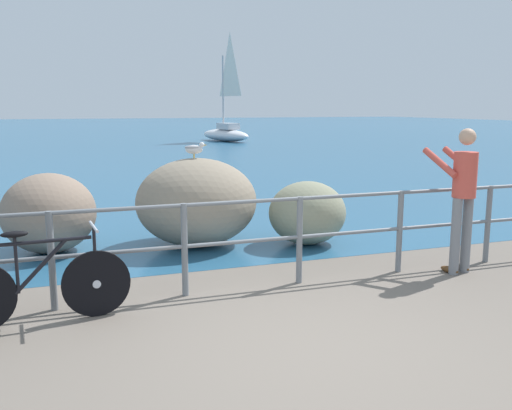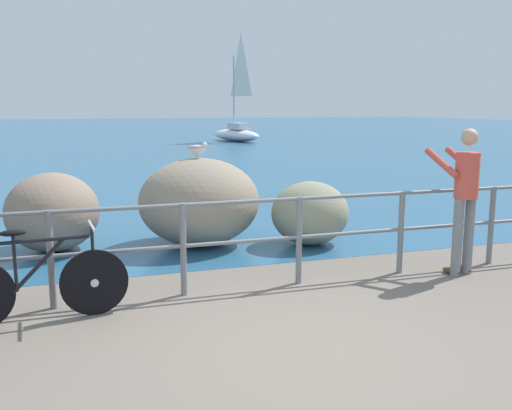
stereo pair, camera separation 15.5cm
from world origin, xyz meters
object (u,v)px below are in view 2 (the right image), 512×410
object	(u,v)px
bicycle	(38,283)
breakwater_boulder_left	(53,212)
person_at_railing	(464,194)
seagull	(197,148)
breakwater_boulder_main	(199,202)
sailboat	(237,129)
breakwater_boulder_right	(310,213)

from	to	relation	value
bicycle	breakwater_boulder_left	distance (m)	2.82
person_at_railing	breakwater_boulder_left	world-z (taller)	person_at_railing
breakwater_boulder_left	bicycle	bearing A→B (deg)	-91.20
bicycle	seagull	world-z (taller)	seagull
breakwater_boulder_main	sailboat	xyz separation A→B (m)	(7.42, 23.77, 0.06)
seagull	sailboat	bearing A→B (deg)	100.71
person_at_railing	seagull	world-z (taller)	person_at_railing
person_at_railing	breakwater_boulder_main	world-z (taller)	person_at_railing
breakwater_boulder_main	seagull	size ratio (longest dim) A/B	5.41
breakwater_boulder_left	breakwater_boulder_right	world-z (taller)	breakwater_boulder_left
bicycle	seagull	distance (m)	3.47
bicycle	breakwater_boulder_right	bearing A→B (deg)	24.63
bicycle	breakwater_boulder_left	world-z (taller)	breakwater_boulder_left
breakwater_boulder_left	seagull	xyz separation A→B (m)	(2.04, -0.26, 0.87)
person_at_railing	breakwater_boulder_left	xyz separation A→B (m)	(-4.78, 2.74, -0.43)
person_at_railing	bicycle	bearing A→B (deg)	79.06
bicycle	breakwater_boulder_main	world-z (taller)	breakwater_boulder_main
person_at_railing	breakwater_boulder_right	world-z (taller)	person_at_railing
seagull	person_at_railing	bearing A→B (deg)	-14.14
breakwater_boulder_main	breakwater_boulder_right	xyz separation A→B (m)	(1.57, -0.48, -0.17)
person_at_railing	sailboat	size ratio (longest dim) A/B	0.29
bicycle	breakwater_boulder_right	xyz separation A→B (m)	(3.68, 2.05, 0.08)
breakwater_boulder_main	breakwater_boulder_left	xyz separation A→B (m)	(-2.06, 0.29, -0.09)
breakwater_boulder_right	sailboat	bearing A→B (deg)	76.43
breakwater_boulder_main	person_at_railing	bearing A→B (deg)	-42.06
breakwater_boulder_right	breakwater_boulder_main	bearing A→B (deg)	163.02
seagull	sailboat	distance (m)	24.89
bicycle	breakwater_boulder_main	bearing A→B (deg)	45.64
bicycle	seagull	xyz separation A→B (m)	(2.10, 2.56, 1.04)
bicycle	breakwater_boulder_left	size ratio (longest dim) A/B	1.22
bicycle	person_at_railing	distance (m)	4.87
seagull	sailboat	world-z (taller)	sailboat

